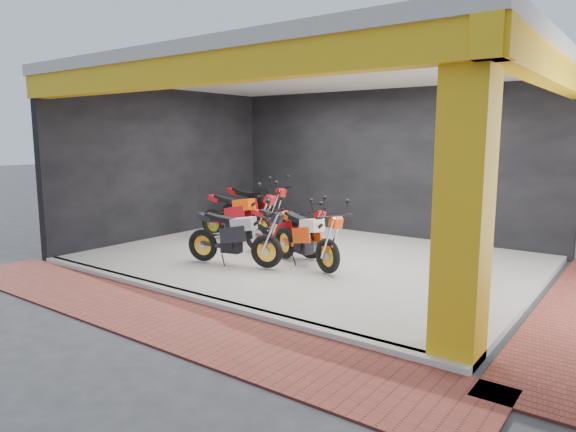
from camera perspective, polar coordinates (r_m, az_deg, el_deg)
name	(u,v)px	position (r m, az deg, el deg)	size (l,w,h in m)	color
ground	(242,286)	(8.48, -5.09, -7.71)	(80.00, 80.00, 0.00)	#2D2D30
showroom_floor	(311,259)	(9.99, 2.54, -4.83)	(8.00, 6.00, 0.10)	white
showroom_ceiling	(312,71)	(9.79, 2.69, 15.81)	(8.40, 6.40, 0.20)	beige
back_wall	(384,165)	(12.43, 10.63, 5.63)	(8.20, 0.20, 3.50)	black
left_wall	(167,165)	(12.49, -13.29, 5.56)	(0.20, 6.20, 3.50)	black
corner_column	(464,200)	(5.61, 19.02, 1.64)	(0.50, 0.50, 3.50)	gold
header_beam_front	(191,71)	(7.47, -10.73, 15.55)	(8.40, 0.30, 0.40)	gold
header_beam_right	(552,71)	(8.24, 27.26, 14.10)	(0.30, 6.40, 0.40)	gold
floor_kerb	(196,298)	(7.76, -10.15, -8.99)	(8.00, 0.20, 0.10)	white
paver_front	(154,315)	(7.29, -14.66, -10.62)	(9.00, 1.40, 0.03)	brown
moto_hero	(328,239)	(8.61, 4.45, -2.56)	(2.00, 0.74, 1.22)	#FF440A
moto_row_a	(266,235)	(8.94, -2.41, -2.12)	(2.00, 0.74, 1.22)	black
moto_row_b	(311,230)	(9.63, 2.53, -1.54)	(1.88, 0.70, 1.15)	#AD1216
moto_row_c	(261,215)	(10.97, -2.96, 0.16)	(2.15, 0.80, 1.32)	#AF121D
moto_row_d	(273,207)	(11.98, -1.64, 1.02)	(2.23, 0.83, 1.37)	red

